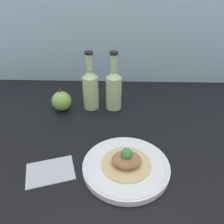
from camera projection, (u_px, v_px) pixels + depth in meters
ground_plane at (127, 139)px, 85.08cm from camera, size 180.00×110.00×4.00cm
wall_backsplash at (127, 6)px, 108.93cm from camera, size 180.00×3.00×80.00cm
plate at (126, 166)px, 68.53cm from camera, size 27.33×27.33×2.32cm
plated_food at (126, 160)px, 67.26cm from camera, size 15.59×15.59×6.20cm
cider_bottle_left at (91, 88)px, 97.42cm from camera, size 7.13×7.13×26.25cm
cider_bottle_right at (114, 88)px, 97.12cm from camera, size 7.13×7.13×26.25cm
apple at (62, 101)px, 98.41cm from camera, size 8.82×8.82×10.50cm
napkin at (50, 171)px, 67.79cm from camera, size 17.05×14.61×0.80cm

